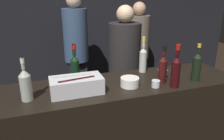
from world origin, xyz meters
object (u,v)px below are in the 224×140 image
(bowl_white, at_px, (130,82))
(white_wine_bottle, at_px, (25,84))
(candle_votive, at_px, (156,84))
(person_grey_polo, at_px, (76,49))
(red_wine_bottle_tall, at_px, (176,70))
(red_wine_bottle_burgundy, at_px, (75,66))
(wine_glass, at_px, (163,67))
(champagne_bottle, at_px, (197,66))
(red_wine_bottle_black_foil, at_px, (163,68))
(person_blond_tee, at_px, (124,65))
(ice_bin_with_bottles, at_px, (76,84))
(rose_wine_bottle, at_px, (143,58))
(person_in_hoodie, at_px, (138,48))

(bowl_white, height_order, white_wine_bottle, white_wine_bottle)
(bowl_white, xyz_separation_m, candle_votive, (0.20, -0.08, -0.01))
(candle_votive, height_order, person_grey_polo, person_grey_polo)
(candle_votive, height_order, red_wine_bottle_tall, red_wine_bottle_tall)
(bowl_white, bearing_deg, red_wine_bottle_burgundy, 144.35)
(wine_glass, xyz_separation_m, champagne_bottle, (0.25, -0.14, 0.03))
(candle_votive, distance_m, red_wine_bottle_black_foil, 0.16)
(red_wine_bottle_tall, xyz_separation_m, person_blond_tee, (-0.02, 1.05, -0.28))
(ice_bin_with_bottles, height_order, bowl_white, ice_bin_with_bottles)
(bowl_white, bearing_deg, champagne_bottle, -6.69)
(white_wine_bottle, height_order, person_grey_polo, person_grey_polo)
(champagne_bottle, xyz_separation_m, person_blond_tee, (-0.28, 0.99, -0.27))
(candle_votive, relative_size, red_wine_bottle_burgundy, 0.21)
(red_wine_bottle_burgundy, relative_size, person_grey_polo, 0.18)
(rose_wine_bottle, bearing_deg, wine_glass, -68.64)
(ice_bin_with_bottles, bearing_deg, wine_glass, 3.73)
(wine_glass, xyz_separation_m, person_in_hoodie, (0.52, 1.62, -0.23))
(wine_glass, xyz_separation_m, red_wine_bottle_black_foil, (-0.06, -0.08, 0.02))
(white_wine_bottle, xyz_separation_m, person_blond_tee, (1.13, 0.91, -0.26))
(red_wine_bottle_burgundy, bearing_deg, red_wine_bottle_black_foil, -23.83)
(wine_glass, height_order, rose_wine_bottle, rose_wine_bottle)
(wine_glass, bearing_deg, candle_votive, -135.70)
(wine_glass, distance_m, champagne_bottle, 0.29)
(red_wine_bottle_burgundy, xyz_separation_m, person_blond_tee, (0.73, 0.63, -0.26))
(red_wine_bottle_burgundy, relative_size, rose_wine_bottle, 0.93)
(red_wine_bottle_tall, height_order, red_wine_bottle_burgundy, red_wine_bottle_tall)
(champagne_bottle, relative_size, white_wine_bottle, 1.07)
(white_wine_bottle, xyz_separation_m, person_in_hoodie, (1.68, 1.68, -0.25))
(wine_glass, xyz_separation_m, person_grey_polo, (-0.53, 1.52, -0.14))
(red_wine_bottle_black_foil, relative_size, person_in_hoodie, 0.20)
(ice_bin_with_bottles, height_order, red_wine_bottle_tall, red_wine_bottle_tall)
(red_wine_bottle_black_foil, bearing_deg, person_grey_polo, 106.32)
(red_wine_bottle_burgundy, xyz_separation_m, person_grey_polo, (0.23, 1.29, -0.17))
(person_blond_tee, relative_size, person_grey_polo, 0.92)
(red_wine_bottle_black_foil, bearing_deg, candle_votive, -145.61)
(champagne_bottle, height_order, person_in_hoodie, person_in_hoodie)
(bowl_white, height_order, wine_glass, wine_glass)
(wine_glass, relative_size, person_in_hoodie, 0.09)
(white_wine_bottle, relative_size, person_grey_polo, 0.18)
(person_blond_tee, bearing_deg, red_wine_bottle_black_foil, 39.55)
(champagne_bottle, distance_m, white_wine_bottle, 1.41)
(ice_bin_with_bottles, bearing_deg, red_wine_bottle_tall, -10.60)
(white_wine_bottle, bearing_deg, person_blond_tee, 38.98)
(ice_bin_with_bottles, relative_size, white_wine_bottle, 1.26)
(champagne_bottle, relative_size, person_in_hoodie, 0.21)
(ice_bin_with_bottles, height_order, candle_votive, ice_bin_with_bottles)
(rose_wine_bottle, bearing_deg, red_wine_bottle_burgundy, -179.93)
(white_wine_bottle, height_order, person_in_hoodie, person_in_hoodie)
(bowl_white, height_order, candle_votive, bowl_white)
(champagne_bottle, distance_m, red_wine_bottle_burgundy, 1.07)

